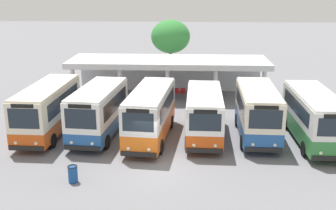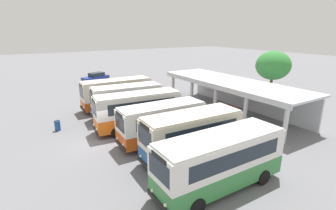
{
  "view_description": "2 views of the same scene",
  "coord_description": "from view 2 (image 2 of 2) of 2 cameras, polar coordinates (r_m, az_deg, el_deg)",
  "views": [
    {
      "loc": [
        1.69,
        -20.9,
        9.71
      ],
      "look_at": [
        0.42,
        5.23,
        1.98
      ],
      "focal_mm": 43.96,
      "sensor_mm": 36.0,
      "label": 1
    },
    {
      "loc": [
        18.63,
        -4.77,
        8.52
      ],
      "look_at": [
        0.55,
        6.41,
        2.17
      ],
      "focal_mm": 26.89,
      "sensor_mm": 36.0,
      "label": 2
    }
  ],
  "objects": [
    {
      "name": "ground_plane",
      "position": [
        21.03,
        -15.99,
        -7.95
      ],
      "size": [
        180.0,
        180.0,
        0.0
      ],
      "primitive_type": "plane",
      "color": "slate"
    },
    {
      "name": "city_bus_nearest_orange",
      "position": [
        28.6,
        -11.55,
        2.76
      ],
      "size": [
        2.48,
        7.75,
        3.31
      ],
      "color": "black",
      "rests_on": "ground"
    },
    {
      "name": "city_bus_second_in_row",
      "position": [
        25.41,
        -9.32,
        1.11
      ],
      "size": [
        2.89,
        7.04,
        3.29
      ],
      "color": "black",
      "rests_on": "ground"
    },
    {
      "name": "city_bus_middle_cream",
      "position": [
        22.22,
        -6.84,
        -1.02
      ],
      "size": [
        2.85,
        7.71,
        3.3
      ],
      "color": "black",
      "rests_on": "ground"
    },
    {
      "name": "city_bus_fourth_amber",
      "position": [
        19.54,
        -1.44,
        -3.76
      ],
      "size": [
        2.45,
        6.97,
        3.08
      ],
      "color": "black",
      "rests_on": "ground"
    },
    {
      "name": "city_bus_fifth_blue",
      "position": [
        16.99,
        5.33,
        -6.67
      ],
      "size": [
        2.57,
        7.05,
        3.29
      ],
      "color": "black",
      "rests_on": "ground"
    },
    {
      "name": "city_bus_far_end_green",
      "position": [
        14.29,
        11.68,
        -11.97
      ],
      "size": [
        2.47,
        7.8,
        3.17
      ],
      "color": "black",
      "rests_on": "ground"
    },
    {
      "name": "parked_car_flank",
      "position": [
        44.53,
        -16.03,
        6.04
      ],
      "size": [
        3.37,
        4.92,
        1.62
      ],
      "color": "black",
      "rests_on": "ground"
    },
    {
      "name": "terminal_canopy",
      "position": [
        27.89,
        14.89,
        3.83
      ],
      "size": [
        17.27,
        5.3,
        3.4
      ],
      "color": "silver",
      "rests_on": "ground"
    },
    {
      "name": "waiting_chair_end_by_column",
      "position": [
        27.71,
        13.47,
        -0.61
      ],
      "size": [
        0.44,
        0.44,
        0.86
      ],
      "color": "slate",
      "rests_on": "ground"
    },
    {
      "name": "waiting_chair_second_from_end",
      "position": [
        27.31,
        14.29,
        -0.93
      ],
      "size": [
        0.44,
        0.44,
        0.86
      ],
      "color": "slate",
      "rests_on": "ground"
    },
    {
      "name": "waiting_chair_middle_seat",
      "position": [
        26.94,
        15.19,
        -1.24
      ],
      "size": [
        0.44,
        0.44,
        0.86
      ],
      "color": "slate",
      "rests_on": "ground"
    },
    {
      "name": "roadside_tree_behind_canopy",
      "position": [
        32.43,
        22.73,
        8.25
      ],
      "size": [
        3.99,
        3.99,
        6.22
      ],
      "color": "brown",
      "rests_on": "ground"
    },
    {
      "name": "litter_bin_apron",
      "position": [
        24.21,
        -23.77,
        -4.3
      ],
      "size": [
        0.49,
        0.49,
        0.9
      ],
      "color": "#19478C",
      "rests_on": "ground"
    }
  ]
}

